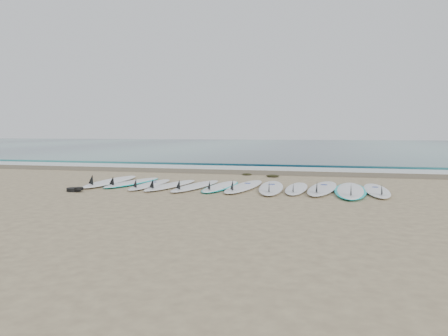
% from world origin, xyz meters
% --- Properties ---
extents(ground, '(120.00, 120.00, 0.00)m').
position_xyz_m(ground, '(0.00, 0.00, 0.00)').
color(ground, tan).
extents(ocean, '(120.00, 55.00, 0.03)m').
position_xyz_m(ocean, '(0.00, 32.50, 0.01)').
color(ocean, '#1E535B').
rests_on(ocean, ground).
extents(wet_sand_band, '(120.00, 1.80, 0.01)m').
position_xyz_m(wet_sand_band, '(0.00, 4.10, 0.01)').
color(wet_sand_band, brown).
rests_on(wet_sand_band, ground).
extents(foam_band, '(120.00, 1.40, 0.04)m').
position_xyz_m(foam_band, '(0.00, 5.50, 0.02)').
color(foam_band, silver).
rests_on(foam_band, ground).
extents(wave_crest, '(120.00, 1.00, 0.10)m').
position_xyz_m(wave_crest, '(0.00, 7.00, 0.05)').
color(wave_crest, '#1E535B').
rests_on(wave_crest, ground).
extents(surfboard_0, '(0.69, 2.88, 0.37)m').
position_xyz_m(surfboard_0, '(-3.38, 0.08, 0.06)').
color(surfboard_0, white).
rests_on(surfboard_0, ground).
extents(surfboard_1, '(0.90, 2.51, 0.31)m').
position_xyz_m(surfboard_1, '(-2.76, 0.10, 0.05)').
color(surfboard_1, white).
rests_on(surfboard_1, ground).
extents(surfboard_2, '(0.50, 2.35, 0.30)m').
position_xyz_m(surfboard_2, '(-2.12, -0.23, 0.05)').
color(surfboard_2, white).
rests_on(surfboard_2, ground).
extents(surfboard_3, '(0.86, 2.48, 0.31)m').
position_xyz_m(surfboard_3, '(-1.56, -0.25, 0.05)').
color(surfboard_3, white).
rests_on(surfboard_3, ground).
extents(surfboard_4, '(0.86, 2.55, 0.32)m').
position_xyz_m(surfboard_4, '(-0.91, -0.25, 0.06)').
color(surfboard_4, white).
rests_on(surfboard_4, ground).
extents(surfboard_5, '(0.71, 2.40, 0.30)m').
position_xyz_m(surfboard_5, '(-0.30, -0.12, 0.04)').
color(surfboard_5, white).
rests_on(surfboard_5, ground).
extents(surfboard_6, '(0.78, 2.74, 0.35)m').
position_xyz_m(surfboard_6, '(0.27, -0.07, 0.06)').
color(surfboard_6, white).
rests_on(surfboard_6, ground).
extents(surfboard_7, '(0.81, 2.76, 0.35)m').
position_xyz_m(surfboard_7, '(0.94, -0.14, 0.06)').
color(surfboard_7, white).
rests_on(surfboard_7, ground).
extents(surfboard_8, '(0.51, 2.35, 0.30)m').
position_xyz_m(surfboard_8, '(1.53, -0.08, 0.05)').
color(surfboard_8, white).
rests_on(surfboard_8, ground).
extents(surfboard_9, '(0.86, 2.88, 0.36)m').
position_xyz_m(surfboard_9, '(2.13, 0.03, 0.06)').
color(surfboard_9, white).
rests_on(surfboard_9, ground).
extents(surfboard_10, '(0.79, 2.95, 0.37)m').
position_xyz_m(surfboard_10, '(2.75, -0.17, 0.06)').
color(surfboard_10, white).
rests_on(surfboard_10, ground).
extents(surfboard_11, '(0.57, 2.56, 0.33)m').
position_xyz_m(surfboard_11, '(3.33, -0.02, 0.06)').
color(surfboard_11, white).
rests_on(surfboard_11, ground).
extents(seaweed_near, '(0.32, 0.25, 0.06)m').
position_xyz_m(seaweed_near, '(-0.27, 3.12, 0.03)').
color(seaweed_near, black).
rests_on(seaweed_near, ground).
extents(seaweed_far, '(0.40, 0.31, 0.08)m').
position_xyz_m(seaweed_far, '(0.60, 2.72, 0.04)').
color(seaweed_far, black).
rests_on(seaweed_far, ground).
extents(leash_coil, '(0.46, 0.36, 0.11)m').
position_xyz_m(leash_coil, '(-3.41, -1.51, 0.05)').
color(leash_coil, black).
rests_on(leash_coil, ground).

